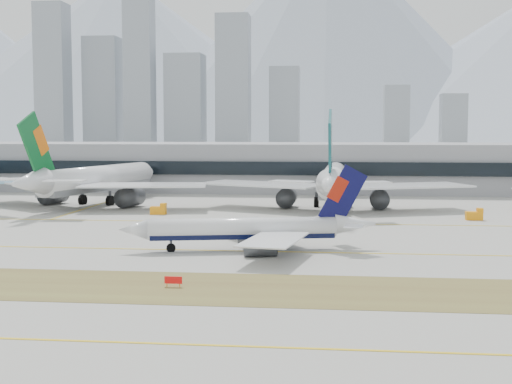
# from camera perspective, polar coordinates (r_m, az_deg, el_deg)

# --- Properties ---
(ground) EXTENTS (3000.00, 3000.00, 0.00)m
(ground) POSITION_cam_1_polar(r_m,az_deg,el_deg) (119.40, -0.99, -4.34)
(ground) COLOR #A4A29A
(ground) RESTS_ON ground
(apron_markings) EXTENTS (360.00, 122.22, 0.06)m
(apron_markings) POSITION_cam_1_polar(r_m,az_deg,el_deg) (67.48, -6.86, -11.71)
(apron_markings) COLOR brown
(apron_markings) RESTS_ON ground
(taxiing_airliner) EXTENTS (41.27, 35.37, 13.98)m
(taxiing_airliner) POSITION_cam_1_polar(r_m,az_deg,el_deg) (114.69, -0.32, -3.02)
(taxiing_airliner) COLOR white
(taxiing_airliner) RESTS_ON ground
(widebody_eva) EXTENTS (65.23, 64.93, 23.85)m
(widebody_eva) POSITION_cam_1_polar(r_m,az_deg,el_deg) (187.61, -12.87, 0.89)
(widebody_eva) COLOR white
(widebody_eva) RESTS_ON ground
(widebody_cathay) EXTENTS (67.71, 66.10, 24.13)m
(widebody_cathay) POSITION_cam_1_polar(r_m,az_deg,el_deg) (178.29, 6.17, 0.81)
(widebody_cathay) COLOR white
(widebody_cathay) RESTS_ON ground
(terminal) EXTENTS (280.00, 43.10, 15.00)m
(terminal) POSITION_cam_1_polar(r_m,az_deg,el_deg) (232.50, 2.55, 2.07)
(terminal) COLOR gray
(terminal) RESTS_ON ground
(hold_sign_left) EXTENTS (2.20, 0.15, 1.35)m
(hold_sign_left) POSITION_cam_1_polar(r_m,az_deg,el_deg) (89.04, -6.64, -7.02)
(hold_sign_left) COLOR red
(hold_sign_left) RESTS_ON ground
(gse_c) EXTENTS (3.55, 2.00, 2.60)m
(gse_c) POSITION_cam_1_polar(r_m,az_deg,el_deg) (160.36, 17.10, -1.78)
(gse_c) COLOR orange
(gse_c) RESTS_ON ground
(gse_b) EXTENTS (3.55, 2.00, 2.60)m
(gse_b) POSITION_cam_1_polar(r_m,az_deg,el_deg) (165.05, -7.77, -1.42)
(gse_b) COLOR orange
(gse_b) RESTS_ON ground
(city_skyline) EXTENTS (342.00, 49.80, 140.00)m
(city_skyline) POSITION_cam_1_polar(r_m,az_deg,el_deg) (583.91, -5.87, 7.97)
(city_skyline) COLOR gray
(city_skyline) RESTS_ON ground
(mountain_ridge) EXTENTS (2830.00, 1120.00, 470.00)m
(mountain_ridge) POSITION_cam_1_polar(r_m,az_deg,el_deg) (1529.78, 6.98, 11.07)
(mountain_ridge) COLOR #9EA8B7
(mountain_ridge) RESTS_ON ground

